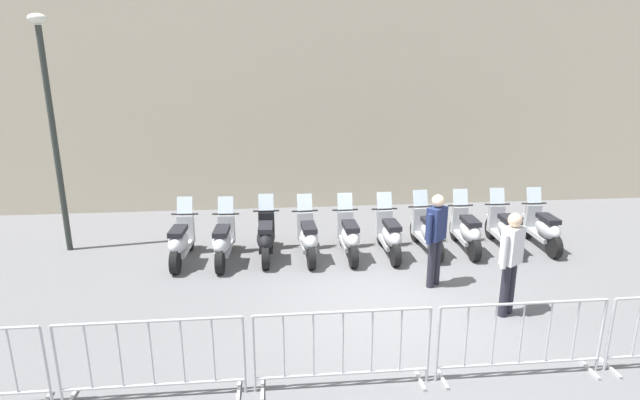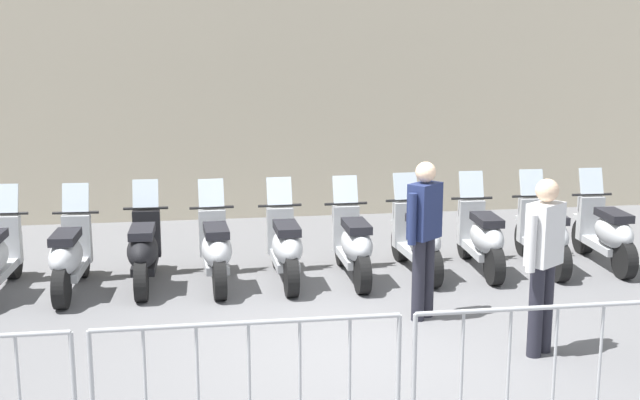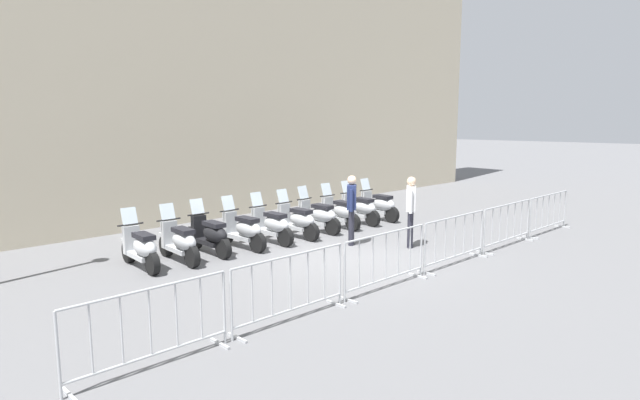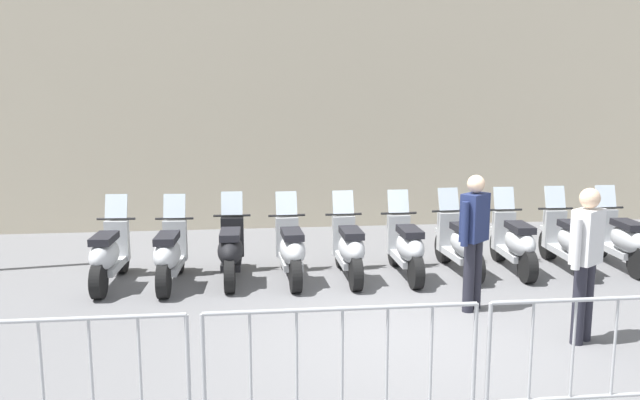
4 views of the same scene
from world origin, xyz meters
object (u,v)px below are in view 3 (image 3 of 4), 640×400
motorcycle_7 (340,212)px  motorcycle_3 (243,230)px  barrier_segment_2 (386,261)px  motorcycle_0 (141,248)px  motorcycle_4 (271,225)px  officer_near_row_end (411,208)px  motorcycle_2 (210,235)px  barrier_segment_4 (507,225)px  barrier_segment_0 (150,329)px  barrier_segment_1 (290,288)px  motorcycle_9 (378,205)px  motorcycle_5 (297,221)px  barrier_segment_3 (455,241)px  motorcycle_6 (318,216)px  barrier_segment_5 (548,214)px  motorcycle_8 (359,209)px  officer_mid_plaza (352,206)px  motorcycle_1 (180,242)px

motorcycle_7 → motorcycle_3: bearing=170.7°
motorcycle_7 → barrier_segment_2: bearing=-137.6°
motorcycle_0 → barrier_segment_2: bearing=-68.7°
barrier_segment_2 → motorcycle_3: bearing=81.0°
motorcycle_4 → officer_near_row_end: bearing=-61.5°
motorcycle_2 → barrier_segment_4: bearing=-48.4°
barrier_segment_0 → barrier_segment_4: same height
motorcycle_4 → barrier_segment_4: (3.07, -4.94, 0.07)m
motorcycle_4 → barrier_segment_1: bearing=-136.1°
officer_near_row_end → motorcycle_9: bearing=42.2°
motorcycle_9 → barrier_segment_2: motorcycle_9 is taller
motorcycle_0 → motorcycle_5: bearing=-11.2°
barrier_segment_3 → motorcycle_3: bearing=109.0°
motorcycle_5 → motorcycle_6: bearing=-3.7°
motorcycle_4 → motorcycle_5: size_ratio=1.00×
motorcycle_7 → barrier_segment_5: size_ratio=0.77×
motorcycle_7 → motorcycle_8: 0.86m
motorcycle_4 → barrier_segment_5: bearing=-45.1°
motorcycle_7 → motorcycle_9: bearing=-10.7°
motorcycle_5 → motorcycle_7: (1.70, -0.22, 0.00)m
motorcycle_0 → barrier_segment_0: 4.75m
motorcycle_8 → barrier_segment_2: size_ratio=0.77×
motorcycle_5 → officer_mid_plaza: 1.66m
motorcycle_7 → motorcycle_9: size_ratio=1.00×
motorcycle_2 → motorcycle_9: size_ratio=1.00×
officer_mid_plaza → motorcycle_8: bearing=27.0°
motorcycle_0 → motorcycle_4: (3.37, -0.66, 0.00)m
barrier_segment_3 → officer_near_row_end: bearing=59.4°
motorcycle_6 → barrier_segment_3: (-0.93, -4.29, 0.07)m
motorcycle_1 → motorcycle_6: 4.29m
barrier_segment_5 → officer_mid_plaza: bearing=139.9°
barrier_segment_1 → barrier_segment_0: bearing=169.4°
officer_mid_plaza → motorcycle_0: bearing=151.5°
barrier_segment_0 → barrier_segment_2: (4.58, -0.86, 0.00)m
motorcycle_8 → barrier_segment_0: bearing=-164.1°
barrier_segment_5 → officer_near_row_end: officer_near_row_end is taller
motorcycle_4 → officer_near_row_end: (1.65, -3.04, 0.53)m
motorcycle_2 → barrier_segment_3: motorcycle_2 is taller
motorcycle_7 → officer_near_row_end: bearing=-108.5°
motorcycle_9 → barrier_segment_1: size_ratio=0.77×
motorcycle_7 → barrier_segment_5: motorcycle_7 is taller
motorcycle_7 → officer_near_row_end: officer_near_row_end is taller
officer_mid_plaza → motorcycle_1: bearing=148.9°
barrier_segment_0 → barrier_segment_4: bearing=-10.6°
motorcycle_0 → barrier_segment_4: 8.53m
motorcycle_7 → barrier_segment_1: bearing=-152.7°
barrier_segment_3 → officer_mid_plaza: bearing=84.7°
motorcycle_3 → motorcycle_4: 0.85m
motorcycle_0 → barrier_segment_5: motorcycle_0 is taller
motorcycle_9 → barrier_segment_5: (1.14, -4.66, 0.07)m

